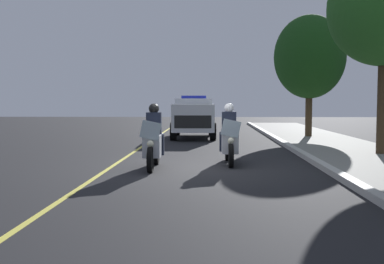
% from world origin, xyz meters
% --- Properties ---
extents(ground_plane, '(80.00, 80.00, 0.00)m').
position_xyz_m(ground_plane, '(0.00, 0.00, 0.00)').
color(ground_plane, black).
extents(curb_strip, '(48.00, 0.24, 0.15)m').
position_xyz_m(curb_strip, '(0.00, 3.49, 0.07)').
color(curb_strip, '#B7B5AD').
rests_on(curb_strip, ground).
extents(lane_stripe_center, '(48.00, 0.12, 0.01)m').
position_xyz_m(lane_stripe_center, '(0.00, -2.15, 0.00)').
color(lane_stripe_center, '#E0D14C').
rests_on(lane_stripe_center, ground).
extents(police_motorcycle_lead_left, '(2.14, 0.57, 1.72)m').
position_xyz_m(police_motorcycle_lead_left, '(0.17, -0.98, 0.70)').
color(police_motorcycle_lead_left, black).
rests_on(police_motorcycle_lead_left, ground).
extents(police_motorcycle_lead_right, '(2.14, 0.57, 1.72)m').
position_xyz_m(police_motorcycle_lead_right, '(-0.80, 1.06, 0.70)').
color(police_motorcycle_lead_right, black).
rests_on(police_motorcycle_lead_right, ground).
extents(police_suv, '(4.94, 2.16, 2.05)m').
position_xyz_m(police_suv, '(-10.23, -0.29, 1.07)').
color(police_suv, silver).
rests_on(police_suv, ground).
extents(tree_mid_block, '(3.53, 3.53, 6.43)m').
position_xyz_m(tree_mid_block, '(-2.71, 5.99, 4.69)').
color(tree_mid_block, '#42301E').
rests_on(tree_mid_block, sidewalk_strip).
extents(tree_far_back, '(3.38, 3.38, 5.78)m').
position_xyz_m(tree_far_back, '(-10.12, 5.24, 3.88)').
color(tree_far_back, '#42301E').
rests_on(tree_far_back, sidewalk_strip).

